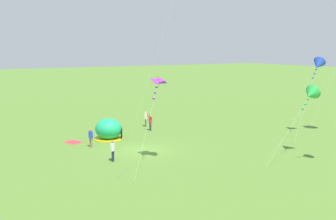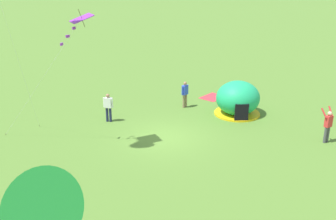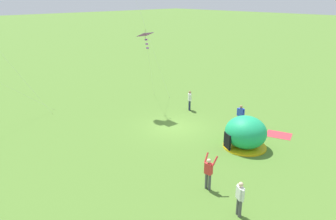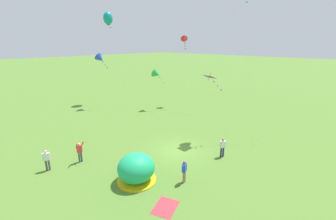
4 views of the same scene
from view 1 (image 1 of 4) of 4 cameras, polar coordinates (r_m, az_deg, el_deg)
name	(u,v)px [view 1 (image 1 of 4)]	position (r m, az deg, el deg)	size (l,w,h in m)	color
ground_plane	(143,150)	(35.01, -3.60, -5.86)	(300.00, 300.00, 0.00)	#517A2D
popup_tent	(109,129)	(39.32, -8.62, -2.80)	(2.81, 2.81, 2.10)	#1EAD6B
picnic_blanket	(73,142)	(38.95, -13.59, -4.56)	(1.70, 1.30, 0.01)	#CC333D
person_strolling	(91,137)	(36.41, -11.14, -3.87)	(0.57, 0.33, 1.72)	#8C7251
person_with_toddler	(113,150)	(31.68, -8.02, -5.72)	(0.48, 0.43, 1.72)	#1E2347
person_near_tent	(146,118)	(45.27, -3.26, -1.20)	(0.53, 0.39, 1.72)	#4C4C51
person_far_back	(150,122)	(42.93, -2.58, -1.71)	(0.68, 0.49, 1.89)	#4C4C51
kite_purple	(158,84)	(30.04, -1.50, 3.84)	(4.05, 4.48, 6.87)	silver
kite_blue	(318,65)	(42.77, 20.95, 6.16)	(2.40, 5.77, 8.09)	silver
kite_green	(311,94)	(34.56, 19.98, 2.17)	(2.26, 7.30, 5.96)	silver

